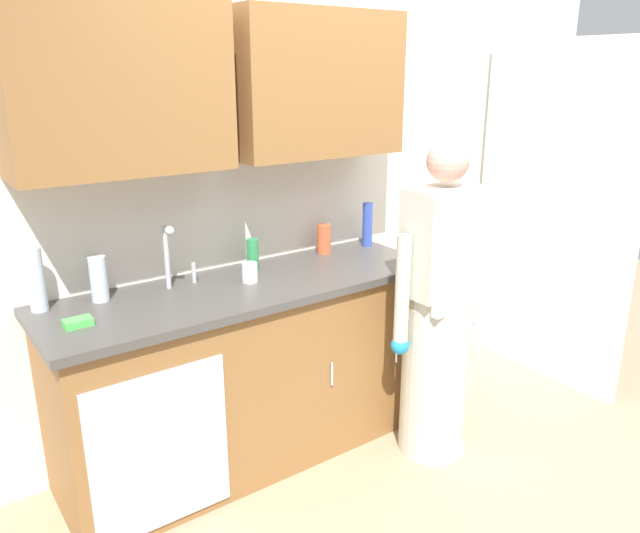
% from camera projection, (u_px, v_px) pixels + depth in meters
% --- Properties ---
extents(ground_plane, '(9.00, 9.00, 0.00)m').
position_uv_depth(ground_plane, '(422.00, 480.00, 3.03)').
color(ground_plane, '#998466').
extents(kitchen_wall_with_uppers, '(4.80, 0.44, 2.70)m').
position_uv_depth(kitchen_wall_with_uppers, '(284.00, 158.00, 3.27)').
color(kitchen_wall_with_uppers, silver).
rests_on(kitchen_wall_with_uppers, ground).
extents(closet_door_panel, '(0.04, 1.10, 2.10)m').
position_uv_depth(closet_door_panel, '(552.00, 217.00, 3.83)').
color(closet_door_panel, silver).
rests_on(closet_door_panel, ground).
extents(counter_cabinet, '(1.90, 0.62, 0.90)m').
position_uv_depth(counter_cabinet, '(250.00, 374.00, 3.12)').
color(counter_cabinet, brown).
rests_on(counter_cabinet, ground).
extents(countertop, '(1.96, 0.66, 0.04)m').
position_uv_depth(countertop, '(247.00, 287.00, 2.98)').
color(countertop, '#474442').
rests_on(countertop, counter_cabinet).
extents(sink, '(0.50, 0.36, 0.35)m').
position_uv_depth(sink, '(190.00, 298.00, 2.82)').
color(sink, '#B7BABF').
rests_on(sink, counter_cabinet).
extents(person_at_sink, '(0.55, 0.34, 1.62)m').
position_uv_depth(person_at_sink, '(438.00, 327.00, 3.08)').
color(person_at_sink, white).
rests_on(person_at_sink, ground).
extents(bottle_dish_liquid, '(0.07, 0.07, 0.28)m').
position_uv_depth(bottle_dish_liquid, '(36.00, 280.00, 2.59)').
color(bottle_dish_liquid, silver).
rests_on(bottle_dish_liquid, countertop).
extents(bottle_soap, '(0.08, 0.08, 0.16)m').
position_uv_depth(bottle_soap, '(324.00, 239.00, 3.43)').
color(bottle_soap, '#E05933').
rests_on(bottle_soap, countertop).
extents(bottle_water_tall, '(0.06, 0.06, 0.16)m').
position_uv_depth(bottle_water_tall, '(253.00, 254.00, 3.15)').
color(bottle_water_tall, '#2D8C4C').
rests_on(bottle_water_tall, countertop).
extents(bottle_water_short, '(0.06, 0.06, 0.25)m').
position_uv_depth(bottle_water_short, '(367.00, 225.00, 3.56)').
color(bottle_water_short, '#334CB2').
rests_on(bottle_water_short, countertop).
extents(bottle_cleaner_spray, '(0.08, 0.08, 0.21)m').
position_uv_depth(bottle_cleaner_spray, '(99.00, 279.00, 2.71)').
color(bottle_cleaner_spray, silver).
rests_on(bottle_cleaner_spray, countertop).
extents(cup_by_sink, '(0.08, 0.08, 0.10)m').
position_uv_depth(cup_by_sink, '(250.00, 272.00, 2.98)').
color(cup_by_sink, white).
rests_on(cup_by_sink, countertop).
extents(sponge, '(0.11, 0.07, 0.03)m').
position_uv_depth(sponge, '(78.00, 322.00, 2.47)').
color(sponge, '#4CBF4C').
rests_on(sponge, countertop).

